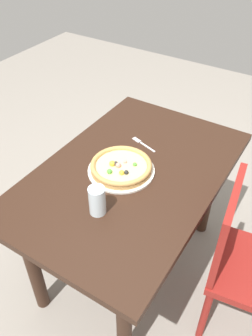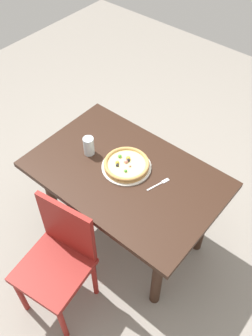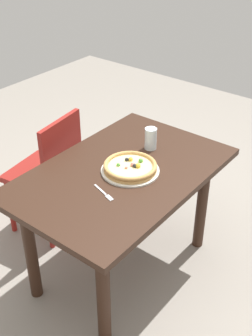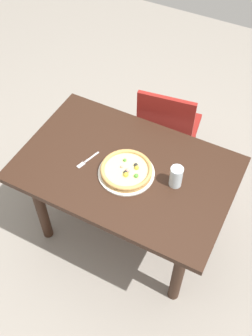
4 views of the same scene
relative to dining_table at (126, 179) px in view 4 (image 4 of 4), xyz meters
The scene contains 7 objects.
ground_plane 0.62m from the dining_table, ahead, with size 6.00×6.00×0.00m, color gray.
dining_table is the anchor object (origin of this frame).
chair_near 0.63m from the dining_table, 90.88° to the right, with size 0.45×0.45×0.88m.
plate 0.13m from the dining_table, 121.73° to the left, with size 0.32×0.32×0.01m, color silver.
pizza 0.16m from the dining_table, 122.35° to the left, with size 0.30×0.30×0.05m.
fork 0.26m from the dining_table, 16.71° to the left, with size 0.06×0.16×0.00m.
drinking_glass 0.35m from the dining_table, behind, with size 0.07×0.07×0.13m, color silver.
Camera 4 is at (-0.67, 1.28, 2.51)m, focal length 42.49 mm.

